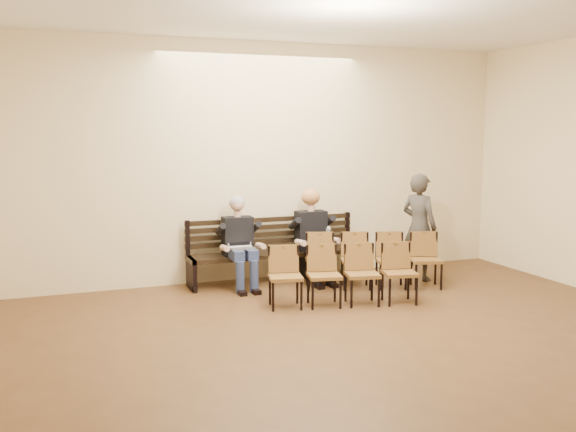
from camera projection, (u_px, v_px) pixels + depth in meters
name	position (u px, v px, depth m)	size (l,w,h in m)	color
ground	(459.00, 413.00, 5.11)	(10.00, 10.00, 0.00)	brown
room_walls	(414.00, 95.00, 5.49)	(8.02, 10.01, 3.51)	beige
bench	(276.00, 267.00, 9.43)	(2.60, 0.90, 0.45)	black
seated_man	(240.00, 244.00, 9.06)	(0.52, 0.72, 1.25)	black
seated_woman	(313.00, 238.00, 9.45)	(0.55, 0.76, 1.28)	black
laptop	(242.00, 249.00, 8.93)	(0.34, 0.27, 0.25)	silver
water_bottle	(328.00, 244.00, 9.32)	(0.08, 0.08, 0.25)	silver
bag	(315.00, 266.00, 9.77)	(0.43, 0.29, 0.31)	black
passerby	(419.00, 219.00, 9.50)	(0.67, 0.44, 1.83)	#34302B
chair_row_front	(374.00, 260.00, 9.05)	(1.91, 0.43, 0.79)	brown
chair_row_back	(343.00, 275.00, 8.16)	(1.90, 0.43, 0.78)	brown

